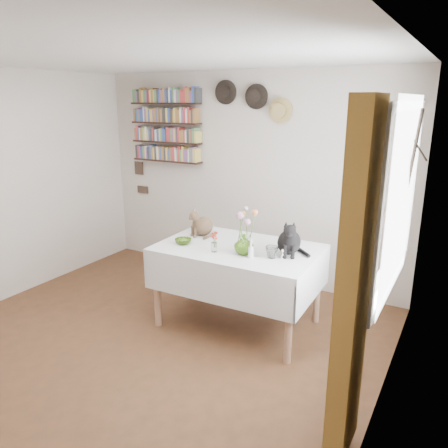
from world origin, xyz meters
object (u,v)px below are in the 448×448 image
Objects in this scene: tabby_cat at (204,221)px; flower_vase at (244,244)px; black_cat at (289,236)px; bookshelf_unit at (166,126)px; dining_table at (238,266)px.

tabby_cat reaches higher than flower_vase.
bookshelf_unit is (-2.13, 1.02, 0.86)m from black_cat.
tabby_cat reaches higher than dining_table.
dining_table is 0.36m from flower_vase.
black_cat is at bearing -25.72° from bookshelf_unit.
dining_table is 4.57× the size of black_cat.
bookshelf_unit reaches higher than tabby_cat.
tabby_cat is at bearing 161.89° from dining_table.
bookshelf_unit is (-1.15, 0.93, 0.88)m from tabby_cat.
flower_vase is at bearing 2.39° from tabby_cat.
tabby_cat is 0.29× the size of bookshelf_unit.
tabby_cat is 0.98m from black_cat.
black_cat reaches higher than dining_table.
dining_table is 0.62m from tabby_cat.
flower_vase is 0.19× the size of bookshelf_unit.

